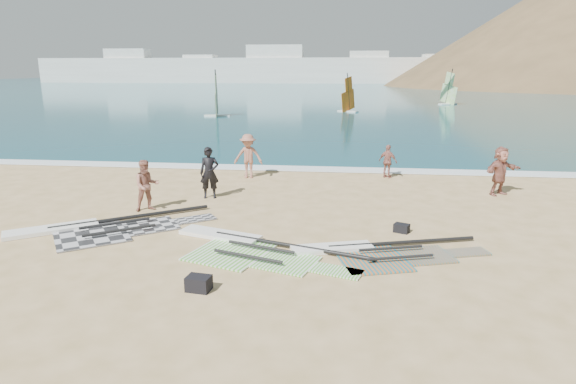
# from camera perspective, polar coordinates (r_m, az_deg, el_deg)

# --- Properties ---
(ground) EXTENTS (300.00, 300.00, 0.00)m
(ground) POSITION_cam_1_polar(r_m,az_deg,el_deg) (11.92, -6.98, -9.33)
(ground) COLOR #D9B07F
(ground) RESTS_ON ground
(sea) EXTENTS (300.00, 240.00, 0.06)m
(sea) POSITION_cam_1_polar(r_m,az_deg,el_deg) (142.69, 5.64, 12.48)
(sea) COLOR #0C4254
(sea) RESTS_ON ground
(surf_line) EXTENTS (300.00, 1.20, 0.04)m
(surf_line) POSITION_cam_1_polar(r_m,az_deg,el_deg) (23.53, -0.05, 2.73)
(surf_line) COLOR white
(surf_line) RESTS_ON ground
(far_town) EXTENTS (160.00, 8.00, 12.00)m
(far_town) POSITION_cam_1_polar(r_m,az_deg,el_deg) (161.63, 0.05, 14.37)
(far_town) COLOR white
(far_town) RESTS_ON ground
(rig_grey) EXTENTS (5.96, 4.59, 0.20)m
(rig_grey) POSITION_cam_1_polar(r_m,az_deg,el_deg) (15.82, -21.58, -4.02)
(rig_grey) COLOR #262628
(rig_grey) RESTS_ON ground
(rig_green) EXTENTS (5.70, 3.31, 0.20)m
(rig_green) POSITION_cam_1_polar(r_m,az_deg,el_deg) (13.26, -4.89, -6.52)
(rig_green) COLOR #4AB621
(rig_green) RESTS_ON ground
(rig_orange) EXTENTS (5.35, 2.92, 0.20)m
(rig_orange) POSITION_cam_1_polar(r_m,az_deg,el_deg) (13.06, 10.16, -7.04)
(rig_orange) COLOR orange
(rig_orange) RESTS_ON ground
(gear_bag_near) EXTENTS (0.57, 0.45, 0.33)m
(gear_bag_near) POSITION_cam_1_polar(r_m,az_deg,el_deg) (11.02, -10.54, -10.60)
(gear_bag_near) COLOR black
(gear_bag_near) RESTS_ON ground
(gear_bag_far) EXTENTS (0.52, 0.46, 0.26)m
(gear_bag_far) POSITION_cam_1_polar(r_m,az_deg,el_deg) (14.87, 13.31, -4.19)
(gear_bag_far) COLOR black
(gear_bag_far) RESTS_ON ground
(person_wetsuit) EXTENTS (0.79, 0.60, 1.95)m
(person_wetsuit) POSITION_cam_1_polar(r_m,az_deg,el_deg) (18.33, -9.30, 2.26)
(person_wetsuit) COLOR black
(person_wetsuit) RESTS_ON ground
(beachgoer_left) EXTENTS (1.09, 1.03, 1.77)m
(beachgoer_left) POSITION_cam_1_polar(r_m,az_deg,el_deg) (17.19, -16.41, 0.75)
(beachgoer_left) COLOR #A66A58
(beachgoer_left) RESTS_ON ground
(beachgoer_mid) EXTENTS (1.29, 0.77, 1.97)m
(beachgoer_mid) POSITION_cam_1_polar(r_m,az_deg,el_deg) (21.56, -4.74, 4.26)
(beachgoer_mid) COLOR #A16552
(beachgoer_mid) RESTS_ON ground
(beachgoer_back) EXTENTS (0.94, 0.78, 1.50)m
(beachgoer_back) POSITION_cam_1_polar(r_m,az_deg,el_deg) (21.99, 11.75, 3.58)
(beachgoer_back) COLOR #A26458
(beachgoer_back) RESTS_ON ground
(beachgoer_right) EXTENTS (1.78, 1.45, 1.90)m
(beachgoer_right) POSITION_cam_1_polar(r_m,az_deg,el_deg) (20.28, 23.84, 2.31)
(beachgoer_right) COLOR #A36253
(beachgoer_right) RESTS_ON ground
(windsurfer_left) EXTENTS (2.67, 3.12, 4.70)m
(windsurfer_left) POSITION_cam_1_polar(r_m,az_deg,el_deg) (49.91, -8.46, 10.36)
(windsurfer_left) COLOR white
(windsurfer_left) RESTS_ON ground
(windsurfer_centre) EXTENTS (2.38, 2.50, 4.33)m
(windsurfer_centre) POSITION_cam_1_polar(r_m,az_deg,el_deg) (55.04, 7.14, 10.69)
(windsurfer_centre) COLOR white
(windsurfer_centre) RESTS_ON ground
(windsurfer_right) EXTENTS (2.64, 2.79, 4.79)m
(windsurfer_right) POSITION_cam_1_polar(r_m,az_deg,el_deg) (69.25, 18.48, 10.91)
(windsurfer_right) COLOR white
(windsurfer_right) RESTS_ON ground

